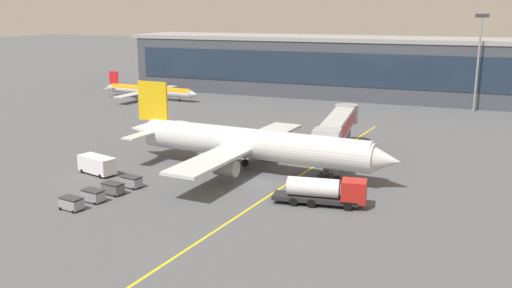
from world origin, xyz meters
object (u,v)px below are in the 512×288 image
baggage_cart_1 (93,195)px  baggage_cart_2 (113,188)px  fuel_tanker (326,191)px  main_airliner (250,143)px  lavatory_truck (98,164)px  commuter_jet_far (150,90)px  baggage_cart_3 (131,181)px  baggage_cart_0 (71,203)px

baggage_cart_1 → baggage_cart_2: same height
fuel_tanker → baggage_cart_1: fuel_tanker is taller
main_airliner → lavatory_truck: main_airliner is taller
commuter_jet_far → main_airliner: bearing=-46.0°
fuel_tanker → lavatory_truck: fuel_tanker is taller
baggage_cart_2 → baggage_cart_3: (0.52, 3.16, 0.00)m
baggage_cart_0 → commuter_jet_far: size_ratio=0.10×
fuel_tanker → baggage_cart_3: (-24.78, -2.83, -0.96)m
baggage_cart_0 → baggage_cart_1: same height
commuter_jet_far → lavatory_truck: bearing=-63.5°
baggage_cart_0 → main_airliner: bearing=60.0°
main_airliner → lavatory_truck: size_ratio=6.75×
baggage_cart_1 → commuter_jet_far: (-36.56, 69.50, 1.36)m
lavatory_truck → baggage_cart_2: (7.15, -6.39, -0.64)m
baggage_cart_1 → baggage_cart_2: 3.20m
baggage_cart_0 → baggage_cart_1: (0.52, 3.16, 0.00)m
baggage_cart_1 → commuter_jet_far: commuter_jet_far is taller
baggage_cart_2 → baggage_cart_0: bearing=-99.3°
main_airliner → baggage_cart_0: bearing=-120.0°
main_airliner → commuter_jet_far: bearing=134.0°
fuel_tanker → baggage_cart_1: 27.41m
baggage_cart_1 → baggage_cart_3: size_ratio=1.00×
lavatory_truck → baggage_cart_3: (7.67, -3.23, -0.64)m
lavatory_truck → baggage_cart_0: bearing=-64.3°
baggage_cart_0 → baggage_cart_3: 9.60m
baggage_cart_0 → baggage_cart_2: bearing=80.7°
baggage_cart_3 → fuel_tanker: bearing=6.5°
fuel_tanker → lavatory_truck: bearing=179.3°
baggage_cart_3 → baggage_cart_0: bearing=-99.3°
baggage_cart_2 → commuter_jet_far: bearing=119.2°
baggage_cart_1 → commuter_jet_far: bearing=117.7°
fuel_tanker → baggage_cart_1: (-25.82, -9.15, -0.96)m
lavatory_truck → baggage_cart_1: 11.64m
main_airliner → baggage_cart_1: (-12.27, -18.99, -3.19)m
main_airliner → baggage_cart_1: 22.83m
baggage_cart_2 → baggage_cart_3: bearing=80.7°
main_airliner → fuel_tanker: (13.54, -9.84, -2.22)m
lavatory_truck → commuter_jet_far: bearing=116.5°
baggage_cart_3 → main_airliner: bearing=48.4°
baggage_cart_2 → commuter_jet_far: 76.01m
baggage_cart_2 → baggage_cart_3: same height
lavatory_truck → commuter_jet_far: size_ratio=0.22×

